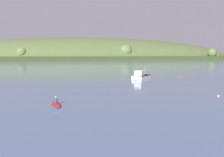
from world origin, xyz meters
TOP-DOWN VIEW (x-y plane):
  - far_shoreline_hill at (28.78, 257.78)m, footprint 432.66×117.59m
  - fishing_boat_moored at (3.50, 40.21)m, footprint 5.82×5.79m
  - canoe_with_paddler at (-16.21, 15.82)m, footprint 1.58×4.29m
  - mooring_buoy_foreground at (4.64, 15.76)m, footprint 0.44×0.44m
  - mooring_buoy_midchannel at (8.34, 53.46)m, footprint 0.65×0.65m
  - mooring_buoy_far_upstream at (15.08, 42.73)m, footprint 0.55×0.55m

SIDE VIEW (x-z plane):
  - mooring_buoy_midchannel at x=8.34m, z-range -0.36..0.36m
  - mooring_buoy_far_upstream at x=15.08m, z-range -0.31..0.31m
  - mooring_buoy_foreground at x=4.64m, z-range -0.26..0.26m
  - canoe_with_paddler at x=-16.21m, z-range -0.42..0.61m
  - far_shoreline_hill at x=28.78m, z-range -22.67..23.01m
  - fishing_boat_moored at x=3.50m, z-range -1.41..2.35m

